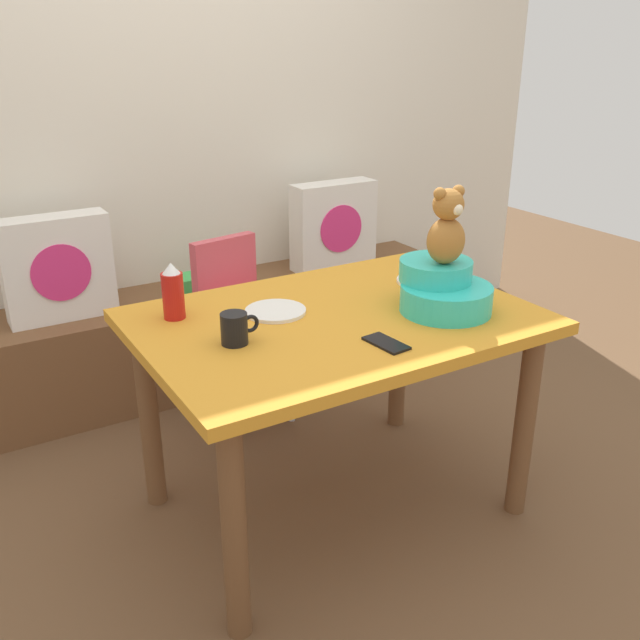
# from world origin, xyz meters

# --- Properties ---
(ground_plane) EXTENTS (8.00, 8.00, 0.00)m
(ground_plane) POSITION_xyz_m (0.00, 0.00, 0.00)
(ground_plane) COLOR brown
(back_wall) EXTENTS (4.40, 0.10, 2.60)m
(back_wall) POSITION_xyz_m (0.00, 1.47, 1.30)
(back_wall) COLOR silver
(back_wall) RESTS_ON ground_plane
(window_bench) EXTENTS (2.60, 0.44, 0.46)m
(window_bench) POSITION_xyz_m (0.00, 1.20, 0.23)
(window_bench) COLOR brown
(window_bench) RESTS_ON ground_plane
(pillow_floral_left) EXTENTS (0.44, 0.15, 0.44)m
(pillow_floral_left) POSITION_xyz_m (-0.63, 1.17, 0.68)
(pillow_floral_left) COLOR white
(pillow_floral_left) RESTS_ON window_bench
(pillow_floral_right) EXTENTS (0.44, 0.15, 0.44)m
(pillow_floral_right) POSITION_xyz_m (0.73, 1.17, 0.68)
(pillow_floral_right) COLOR white
(pillow_floral_right) RESTS_ON window_bench
(book_stack) EXTENTS (0.20, 0.14, 0.08)m
(book_stack) POSITION_xyz_m (-0.01, 1.20, 0.50)
(book_stack) COLOR #41BC55
(book_stack) RESTS_ON window_bench
(dining_table) EXTENTS (1.26, 0.89, 0.74)m
(dining_table) POSITION_xyz_m (0.00, 0.00, 0.63)
(dining_table) COLOR orange
(dining_table) RESTS_ON ground_plane
(highchair) EXTENTS (0.37, 0.49, 0.79)m
(highchair) POSITION_xyz_m (0.01, 0.76, 0.52)
(highchair) COLOR #D84C59
(highchair) RESTS_ON ground_plane
(infant_seat_teal) EXTENTS (0.30, 0.33, 0.16)m
(infant_seat_teal) POSITION_xyz_m (0.33, -0.13, 0.81)
(infant_seat_teal) COLOR #2FC8B8
(infant_seat_teal) RESTS_ON dining_table
(teddy_bear) EXTENTS (0.13, 0.12, 0.25)m
(teddy_bear) POSITION_xyz_m (0.33, -0.13, 1.02)
(teddy_bear) COLOR #A66B2E
(teddy_bear) RESTS_ON infant_seat_teal
(ketchup_bottle) EXTENTS (0.07, 0.07, 0.18)m
(ketchup_bottle) POSITION_xyz_m (-0.45, 0.25, 0.83)
(ketchup_bottle) COLOR red
(ketchup_bottle) RESTS_ON dining_table
(coffee_mug) EXTENTS (0.12, 0.08, 0.09)m
(coffee_mug) POSITION_xyz_m (-0.37, -0.03, 0.79)
(coffee_mug) COLOR black
(coffee_mug) RESTS_ON dining_table
(dinner_plate_near) EXTENTS (0.20, 0.20, 0.01)m
(dinner_plate_near) POSITION_xyz_m (0.45, 0.11, 0.75)
(dinner_plate_near) COLOR white
(dinner_plate_near) RESTS_ON dining_table
(dinner_plate_far) EXTENTS (0.20, 0.20, 0.01)m
(dinner_plate_far) POSITION_xyz_m (-0.16, 0.12, 0.75)
(dinner_plate_far) COLOR white
(dinner_plate_far) RESTS_ON dining_table
(cell_phone) EXTENTS (0.08, 0.15, 0.01)m
(cell_phone) POSITION_xyz_m (0.01, -0.27, 0.74)
(cell_phone) COLOR black
(cell_phone) RESTS_ON dining_table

